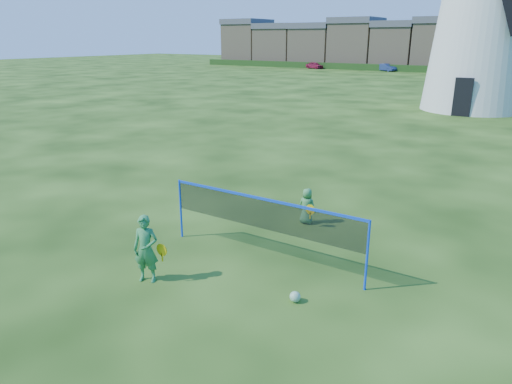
{
  "coord_description": "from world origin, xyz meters",
  "views": [
    {
      "loc": [
        5.94,
        -8.3,
        4.96
      ],
      "look_at": [
        0.2,
        0.5,
        1.5
      ],
      "focal_mm": 32.91,
      "sensor_mm": 36.0,
      "label": 1
    }
  ],
  "objects_px": {
    "car_right": "(386,67)",
    "windmill": "(484,3)",
    "car_left": "(315,65)",
    "player_boy": "(307,206)",
    "player_girl": "(146,249)",
    "badminton_net": "(263,215)",
    "play_ball": "(295,297)"
  },
  "relations": [
    {
      "from": "play_ball",
      "to": "car_right",
      "type": "relative_size",
      "value": 0.06
    },
    {
      "from": "windmill",
      "to": "player_girl",
      "type": "bearing_deg",
      "value": -92.22
    },
    {
      "from": "windmill",
      "to": "badminton_net",
      "type": "relative_size",
      "value": 4.23
    },
    {
      "from": "car_left",
      "to": "play_ball",
      "type": "bearing_deg",
      "value": -133.25
    },
    {
      "from": "player_girl",
      "to": "car_left",
      "type": "relative_size",
      "value": 0.45
    },
    {
      "from": "car_left",
      "to": "player_boy",
      "type": "bearing_deg",
      "value": -133.14
    },
    {
      "from": "badminton_net",
      "to": "play_ball",
      "type": "height_order",
      "value": "badminton_net"
    },
    {
      "from": "player_boy",
      "to": "car_right",
      "type": "relative_size",
      "value": 0.29
    },
    {
      "from": "car_right",
      "to": "windmill",
      "type": "bearing_deg",
      "value": -129.19
    },
    {
      "from": "player_girl",
      "to": "car_left",
      "type": "distance_m",
      "value": 73.38
    },
    {
      "from": "badminton_net",
      "to": "play_ball",
      "type": "xyz_separation_m",
      "value": [
        1.52,
        -1.2,
        -1.03
      ]
    },
    {
      "from": "car_right",
      "to": "player_girl",
      "type": "bearing_deg",
      "value": -141.27
    },
    {
      "from": "player_girl",
      "to": "player_boy",
      "type": "distance_m",
      "value": 4.97
    },
    {
      "from": "windmill",
      "to": "player_boy",
      "type": "xyz_separation_m",
      "value": [
        0.15,
        -25.79,
        -6.68
      ]
    },
    {
      "from": "player_girl",
      "to": "car_right",
      "type": "height_order",
      "value": "player_girl"
    },
    {
      "from": "badminton_net",
      "to": "car_left",
      "type": "distance_m",
      "value": 72.05
    },
    {
      "from": "player_boy",
      "to": "car_left",
      "type": "relative_size",
      "value": 0.31
    },
    {
      "from": "player_boy",
      "to": "player_girl",
      "type": "bearing_deg",
      "value": 70.78
    },
    {
      "from": "badminton_net",
      "to": "car_right",
      "type": "bearing_deg",
      "value": 106.01
    },
    {
      "from": "car_right",
      "to": "car_left",
      "type": "bearing_deg",
      "value": 117.16
    },
    {
      "from": "badminton_net",
      "to": "player_girl",
      "type": "height_order",
      "value": "badminton_net"
    },
    {
      "from": "player_girl",
      "to": "player_boy",
      "type": "xyz_separation_m",
      "value": [
        1.33,
        4.79,
        -0.23
      ]
    },
    {
      "from": "windmill",
      "to": "car_right",
      "type": "distance_m",
      "value": 42.1
    },
    {
      "from": "player_girl",
      "to": "badminton_net",
      "type": "bearing_deg",
      "value": 30.98
    },
    {
      "from": "car_left",
      "to": "car_right",
      "type": "bearing_deg",
      "value": -66.57
    },
    {
      "from": "player_boy",
      "to": "car_right",
      "type": "bearing_deg",
      "value": -77.18
    },
    {
      "from": "badminton_net",
      "to": "car_left",
      "type": "relative_size",
      "value": 1.54
    },
    {
      "from": "badminton_net",
      "to": "player_girl",
      "type": "xyz_separation_m",
      "value": [
        -1.53,
        -2.17,
        -0.4
      ]
    },
    {
      "from": "badminton_net",
      "to": "player_boy",
      "type": "distance_m",
      "value": 2.7
    },
    {
      "from": "play_ball",
      "to": "car_right",
      "type": "distance_m",
      "value": 69.88
    },
    {
      "from": "badminton_net",
      "to": "player_boy",
      "type": "xyz_separation_m",
      "value": [
        -0.2,
        2.62,
        -0.63
      ]
    },
    {
      "from": "player_boy",
      "to": "car_right",
      "type": "distance_m",
      "value": 65.73
    }
  ]
}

